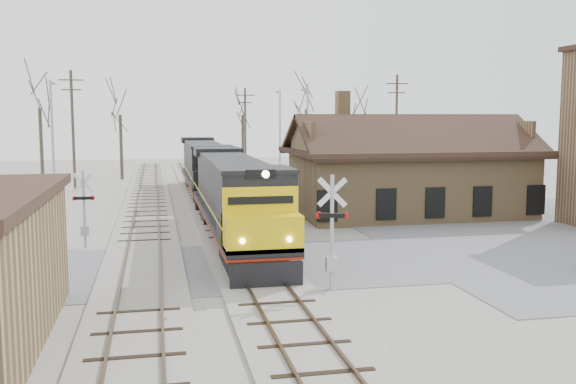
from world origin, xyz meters
The scene contains 21 objects.
ground centered at (0.00, 0.00, 0.00)m, with size 140.00×140.00×0.00m, color #A8A297.
road centered at (0.00, 0.00, 0.01)m, with size 60.00×9.00×0.03m, color slate.
parking_lot centered at (18.00, 4.00, 0.02)m, with size 22.00×26.00×0.03m, color slate.
track_main centered at (0.00, 15.00, 0.07)m, with size 3.40×90.00×0.24m.
track_siding centered at (-4.50, 15.00, 0.07)m, with size 3.40×90.00×0.24m.
depot centered at (11.99, 12.00, 2.41)m, with size 15.20×9.31×7.90m.
locomotive_lead centered at (0.00, 5.22, 2.27)m, with size 2.90×19.46×4.32m.
locomotive_trailing centered at (0.00, 24.96, 2.27)m, with size 2.90×19.46×4.09m.
crossbuck_near centered at (2.35, -4.26, 1.96)m, with size 1.14×0.51×4.20m.
crossbuck_far centered at (-7.27, 5.28, 1.76)m, with size 1.06×0.28×3.71m.
streetlight_a centered at (-10.38, 17.73, 4.86)m, with size 0.25×2.04×8.65m.
streetlight_b centered at (7.95, 23.11, 4.83)m, with size 0.25×2.04×8.60m.
streetlight_c centered at (7.71, 33.19, 4.92)m, with size 0.25×2.04×8.77m.
utility_pole_a centered at (-10.52, 29.69, 5.26)m, with size 2.00×0.24×10.07m.
utility_pole_b centered at (6.00, 44.43, 4.91)m, with size 2.00×0.24×9.38m.
utility_pole_c centered at (17.30, 27.93, 5.21)m, with size 2.00×0.24×9.96m.
tree_a centered at (-13.91, 34.82, 8.18)m, with size 4.69×4.69×11.49m.
tree_b centered at (-7.16, 39.59, 7.48)m, with size 4.29×4.29×10.51m.
tree_c centered at (5.94, 46.11, 7.51)m, with size 4.31×4.31×10.55m.
tree_d centered at (11.83, 39.75, 8.16)m, with size 4.68×4.68×11.46m.
tree_e centered at (17.10, 37.79, 6.37)m, with size 3.66×3.66×8.96m.
Camera 1 is at (-3.88, -26.40, 6.31)m, focal length 40.00 mm.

